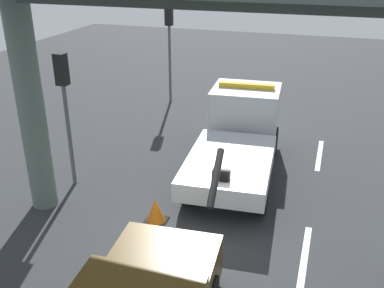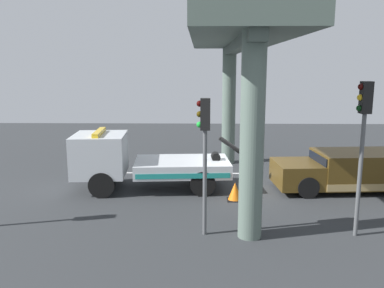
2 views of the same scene
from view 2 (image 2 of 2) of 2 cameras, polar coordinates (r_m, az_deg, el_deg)
ground_plane at (r=16.85m, az=6.76°, el=-6.52°), size 60.00×40.00×0.10m
lane_stripe_west at (r=20.65m, az=22.92°, el=-3.93°), size 2.60×0.16×0.01m
lane_stripe_mid at (r=19.25m, az=6.05°, el=-4.15°), size 2.60×0.16×0.01m
lane_stripe_east at (r=19.67m, az=-11.69°, el=-3.99°), size 2.60×0.16×0.01m
tow_truck_white at (r=16.60m, az=-8.10°, el=-2.34°), size 7.32×2.81×2.46m
towed_van_green at (r=17.58m, az=20.88°, el=-3.63°), size 5.34×2.54×1.58m
overpass_structure at (r=16.13m, az=6.63°, el=14.65°), size 3.60×11.52×6.99m
traffic_light_near at (r=12.41m, az=23.06°, el=2.41°), size 0.39×0.32×4.55m
traffic_light_far at (r=11.57m, az=1.77°, el=1.05°), size 0.39×0.32×4.07m
traffic_cone_orange at (r=15.37m, az=6.10°, el=-6.73°), size 0.58×0.58×0.69m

